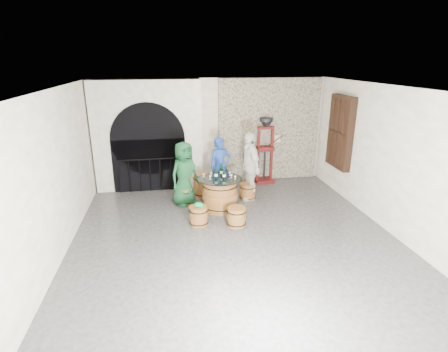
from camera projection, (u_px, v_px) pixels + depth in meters
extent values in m
plane|color=#2A2A2D|center=(237.00, 243.00, 7.46)|extent=(8.00, 8.00, 0.00)
plane|color=white|center=(212.00, 132.00, 10.69)|extent=(8.00, 0.00, 8.00)
plane|color=white|center=(324.00, 304.00, 3.21)|extent=(8.00, 0.00, 8.00)
plane|color=white|center=(51.00, 181.00, 6.41)|extent=(0.00, 8.00, 8.00)
plane|color=white|center=(397.00, 163.00, 7.49)|extent=(0.00, 8.00, 8.00)
plane|color=beige|center=(239.00, 89.00, 6.44)|extent=(8.00, 8.00, 0.00)
cube|color=#A39981|center=(269.00, 130.00, 10.91)|extent=(3.20, 0.12, 3.18)
cube|color=white|center=(148.00, 136.00, 10.16)|extent=(3.10, 0.50, 3.18)
cube|color=black|center=(150.00, 165.00, 10.18)|extent=(2.10, 0.03, 1.55)
cylinder|color=black|center=(148.00, 139.00, 9.93)|extent=(2.10, 0.03, 2.10)
cylinder|color=black|center=(149.00, 159.00, 10.05)|extent=(1.79, 0.04, 0.04)
cylinder|color=black|center=(119.00, 177.00, 10.07)|extent=(0.02, 0.02, 0.98)
cylinder|color=black|center=(129.00, 176.00, 10.12)|extent=(0.02, 0.02, 0.98)
cylinder|color=black|center=(140.00, 176.00, 10.16)|extent=(0.02, 0.02, 0.98)
cylinder|color=black|center=(150.00, 175.00, 10.21)|extent=(0.02, 0.02, 0.98)
cylinder|color=black|center=(161.00, 175.00, 10.25)|extent=(0.02, 0.02, 0.98)
cylinder|color=black|center=(171.00, 174.00, 10.30)|extent=(0.02, 0.02, 0.98)
cylinder|color=black|center=(181.00, 174.00, 10.35)|extent=(0.02, 0.02, 0.98)
cube|color=black|center=(341.00, 132.00, 9.65)|extent=(0.20, 1.10, 2.00)
cube|color=black|center=(339.00, 132.00, 9.64)|extent=(0.06, 0.88, 1.76)
cube|color=black|center=(340.00, 132.00, 9.65)|extent=(0.22, 0.92, 0.06)
cube|color=black|center=(345.00, 134.00, 9.38)|extent=(0.22, 0.06, 1.80)
cube|color=black|center=(340.00, 132.00, 9.65)|extent=(0.22, 0.06, 1.80)
cube|color=black|center=(335.00, 130.00, 9.92)|extent=(0.22, 0.06, 1.80)
cylinder|color=brown|center=(220.00, 195.00, 9.00)|extent=(0.85, 0.85, 0.80)
cylinder|color=brown|center=(220.00, 195.00, 9.00)|extent=(0.91, 0.91, 0.18)
torus|color=black|center=(220.00, 204.00, 9.09)|extent=(0.91, 0.91, 0.02)
torus|color=black|center=(220.00, 185.00, 8.92)|extent=(0.91, 0.91, 0.02)
cylinder|color=brown|center=(220.00, 180.00, 8.87)|extent=(0.87, 0.87, 0.02)
cylinder|color=black|center=(220.00, 179.00, 8.86)|extent=(1.10, 1.10, 0.01)
cylinder|color=brown|center=(185.00, 196.00, 9.40)|extent=(0.42, 0.42, 0.44)
cylinder|color=brown|center=(185.00, 196.00, 9.40)|extent=(0.45, 0.45, 0.10)
torus|color=black|center=(185.00, 201.00, 9.45)|extent=(0.46, 0.46, 0.02)
torus|color=black|center=(184.00, 191.00, 9.35)|extent=(0.46, 0.46, 0.02)
cylinder|color=brown|center=(184.00, 188.00, 9.33)|extent=(0.43, 0.43, 0.02)
cylinder|color=brown|center=(220.00, 187.00, 10.03)|extent=(0.42, 0.42, 0.44)
cylinder|color=brown|center=(220.00, 187.00, 10.03)|extent=(0.45, 0.45, 0.10)
torus|color=black|center=(220.00, 192.00, 10.08)|extent=(0.46, 0.46, 0.02)
torus|color=black|center=(220.00, 182.00, 9.98)|extent=(0.46, 0.46, 0.02)
cylinder|color=brown|center=(220.00, 180.00, 9.96)|extent=(0.43, 0.43, 0.02)
cylinder|color=brown|center=(248.00, 192.00, 9.71)|extent=(0.42, 0.42, 0.44)
cylinder|color=brown|center=(248.00, 192.00, 9.71)|extent=(0.45, 0.45, 0.10)
torus|color=black|center=(248.00, 197.00, 9.76)|extent=(0.46, 0.46, 0.02)
torus|color=black|center=(248.00, 187.00, 9.66)|extent=(0.46, 0.46, 0.02)
cylinder|color=brown|center=(248.00, 184.00, 9.64)|extent=(0.43, 0.43, 0.02)
cylinder|color=brown|center=(236.00, 217.00, 8.17)|extent=(0.42, 0.42, 0.44)
cylinder|color=brown|center=(236.00, 217.00, 8.17)|extent=(0.45, 0.45, 0.10)
torus|color=black|center=(236.00, 223.00, 8.21)|extent=(0.46, 0.46, 0.02)
torus|color=black|center=(236.00, 211.00, 8.12)|extent=(0.46, 0.46, 0.02)
cylinder|color=brown|center=(237.00, 208.00, 8.09)|extent=(0.43, 0.43, 0.02)
cylinder|color=brown|center=(199.00, 216.00, 8.21)|extent=(0.42, 0.42, 0.44)
cylinder|color=brown|center=(199.00, 216.00, 8.21)|extent=(0.45, 0.45, 0.10)
torus|color=black|center=(199.00, 222.00, 8.26)|extent=(0.46, 0.46, 0.02)
torus|color=black|center=(199.00, 210.00, 8.16)|extent=(0.46, 0.46, 0.02)
cylinder|color=brown|center=(199.00, 207.00, 8.14)|extent=(0.43, 0.43, 0.02)
ellipsoid|color=#0D8F3F|center=(198.00, 205.00, 8.12)|extent=(0.20, 0.20, 0.11)
cylinder|color=#0D8F3F|center=(202.00, 207.00, 8.12)|extent=(0.13, 0.13, 0.01)
imported|color=#124322|center=(184.00, 174.00, 9.19)|extent=(1.00, 0.93, 1.72)
imported|color=navy|center=(220.00, 167.00, 9.82)|extent=(0.68, 0.51, 1.69)
imported|color=silver|center=(249.00, 166.00, 9.51)|extent=(0.65, 1.17, 1.89)
cylinder|color=black|center=(216.00, 175.00, 8.80)|extent=(0.07, 0.07, 0.22)
cylinder|color=white|center=(216.00, 175.00, 8.80)|extent=(0.08, 0.08, 0.06)
cone|color=black|center=(216.00, 170.00, 8.76)|extent=(0.07, 0.07, 0.05)
cylinder|color=black|center=(216.00, 168.00, 8.74)|extent=(0.03, 0.03, 0.07)
cylinder|color=black|center=(224.00, 175.00, 8.77)|extent=(0.07, 0.07, 0.22)
cylinder|color=white|center=(224.00, 175.00, 8.77)|extent=(0.08, 0.08, 0.06)
cone|color=black|center=(224.00, 170.00, 8.73)|extent=(0.07, 0.07, 0.05)
cylinder|color=black|center=(224.00, 168.00, 8.71)|extent=(0.03, 0.03, 0.07)
cylinder|color=black|center=(222.00, 172.00, 9.03)|extent=(0.07, 0.07, 0.22)
cylinder|color=white|center=(222.00, 172.00, 9.03)|extent=(0.08, 0.08, 0.06)
cone|color=black|center=(222.00, 167.00, 8.99)|extent=(0.07, 0.07, 0.05)
cylinder|color=black|center=(222.00, 165.00, 8.97)|extent=(0.03, 0.03, 0.07)
cylinder|color=brown|center=(202.00, 185.00, 9.87)|extent=(0.47, 0.47, 0.66)
cylinder|color=brown|center=(202.00, 185.00, 9.87)|extent=(0.50, 0.50, 0.14)
torus|color=black|center=(202.00, 193.00, 9.94)|extent=(0.51, 0.51, 0.02)
torus|color=black|center=(202.00, 178.00, 9.80)|extent=(0.51, 0.51, 0.02)
cylinder|color=brown|center=(202.00, 174.00, 9.76)|extent=(0.47, 0.47, 0.02)
cube|color=#53110D|center=(264.00, 180.00, 11.11)|extent=(0.57, 0.46, 0.11)
cube|color=#53110D|center=(265.00, 149.00, 10.77)|extent=(0.51, 0.33, 0.13)
cube|color=#53110D|center=(266.00, 128.00, 10.56)|extent=(0.51, 0.14, 0.08)
cylinder|color=black|center=(265.00, 163.00, 10.92)|extent=(0.06, 0.06, 1.08)
cylinder|color=black|center=(266.00, 120.00, 10.49)|extent=(0.41, 0.41, 0.10)
cone|color=black|center=(266.00, 124.00, 10.53)|extent=(0.41, 0.41, 0.22)
cube|color=#53110D|center=(258.00, 155.00, 10.79)|extent=(0.08, 0.08, 1.72)
cube|color=#53110D|center=(272.00, 154.00, 10.87)|extent=(0.08, 0.08, 1.72)
cylinder|color=#53110D|center=(276.00, 141.00, 10.71)|extent=(0.46, 0.04, 0.34)
cube|color=silver|center=(277.00, 139.00, 10.95)|extent=(0.18, 0.10, 0.22)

